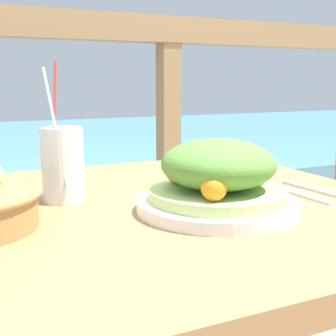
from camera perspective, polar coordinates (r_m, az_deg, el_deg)
patio_table at (r=0.85m, az=-3.82°, el=-11.36°), size 0.95×0.82×0.71m
railing_fence at (r=1.58m, az=-15.03°, el=6.09°), size 2.80×0.08×1.15m
salad_plate at (r=0.78m, az=6.10°, el=-1.55°), size 0.27×0.27×0.12m
drink_glass at (r=0.86m, az=-12.73°, el=0.49°), size 0.08×0.09×0.25m
fork at (r=0.93m, az=15.44°, el=-2.98°), size 0.02×0.18×0.00m
knife at (r=0.97m, az=17.69°, el=-2.57°), size 0.03×0.18×0.00m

